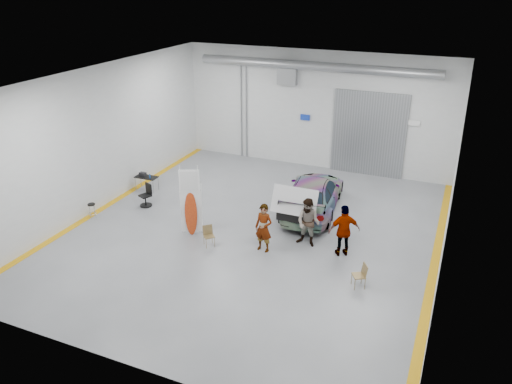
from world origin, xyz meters
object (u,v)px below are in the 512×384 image
at_px(work_table, 145,176).
at_px(shop_stool, 92,211).
at_px(person_b, 308,223).
at_px(surfboard_display, 188,207).
at_px(folding_chair_near, 209,240).
at_px(office_chair, 146,196).
at_px(folding_chair_far, 358,280).
at_px(person_a, 264,228).
at_px(person_c, 344,231).
at_px(sedan_car, 313,194).

bearing_deg(work_table, shop_stool, -96.03).
distance_m(person_b, surfboard_display, 4.63).
height_order(surfboard_display, work_table, surfboard_display).
relative_size(folding_chair_near, work_table, 0.73).
bearing_deg(office_chair, shop_stool, -103.13).
distance_m(folding_chair_near, folding_chair_far, 5.74).
height_order(person_a, person_c, person_c).
height_order(person_c, folding_chair_near, person_c).
bearing_deg(sedan_car, work_table, -0.00).
xyz_separation_m(folding_chair_near, shop_stool, (-5.58, 0.15, 0.07)).
xyz_separation_m(folding_chair_near, office_chair, (-4.20, 2.04, 0.20)).
bearing_deg(office_chair, folding_chair_far, 8.76).
height_order(person_a, folding_chair_near, person_a).
distance_m(person_b, office_chair, 7.60).
relative_size(surfboard_display, office_chair, 2.84).
xyz_separation_m(sedan_car, surfboard_display, (-3.80, -3.89, 0.39)).
xyz_separation_m(work_table, office_chair, (1.03, -1.47, -0.23)).
bearing_deg(sedan_car, person_c, 117.44).
xyz_separation_m(person_b, folding_chair_near, (-3.37, -1.48, -0.70)).
xyz_separation_m(person_a, shop_stool, (-7.57, -0.34, -0.61)).
bearing_deg(shop_stool, person_a, 2.58).
distance_m(folding_chair_near, work_table, 6.31).
relative_size(folding_chair_near, shop_stool, 1.23).
height_order(person_b, office_chair, person_b).
height_order(folding_chair_near, work_table, work_table).
bearing_deg(folding_chair_near, work_table, 101.91).
distance_m(person_c, folding_chair_near, 4.98).
xyz_separation_m(surfboard_display, shop_stool, (-4.42, -0.39, -0.84)).
xyz_separation_m(sedan_car, shop_stool, (-8.22, -4.28, -0.45)).
bearing_deg(person_c, sedan_car, -86.81).
xyz_separation_m(person_c, folding_chair_far, (0.97, -1.79, -0.72)).
distance_m(person_c, folding_chair_far, 2.16).
xyz_separation_m(person_a, work_table, (-7.22, 3.03, -0.26)).
height_order(surfboard_display, shop_stool, surfboard_display).
distance_m(folding_chair_far, office_chair, 10.23).
bearing_deg(surfboard_display, folding_chair_near, -49.46).
height_order(folding_chair_near, folding_chair_far, folding_chair_far).
bearing_deg(folding_chair_near, sedan_car, 15.07).
xyz_separation_m(sedan_car, work_table, (-7.86, -0.92, -0.10)).
bearing_deg(folding_chair_near, shop_stool, 134.32).
bearing_deg(sedan_car, person_b, 97.21).
bearing_deg(shop_stool, sedan_car, 27.54).
height_order(shop_stool, work_table, work_table).
relative_size(sedan_car, folding_chair_far, 6.34).
relative_size(person_b, person_c, 0.96).
height_order(person_c, shop_stool, person_c).
bearing_deg(office_chair, person_c, 18.35).
relative_size(person_a, person_c, 0.94).
bearing_deg(person_c, work_table, -43.35).
bearing_deg(folding_chair_far, person_c, 177.75).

